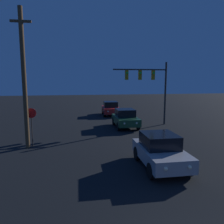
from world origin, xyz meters
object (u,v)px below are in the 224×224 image
object	(u,v)px
car_near	(160,151)
car_far	(111,108)
traffic_signal_mast	(150,82)
stop_sign	(31,120)
car_mid	(125,118)
utility_pole	(24,78)

from	to	relation	value
car_near	car_far	xyz separation A→B (m)	(0.13, 16.62, 0.00)
traffic_signal_mast	stop_sign	xyz separation A→B (m)	(-10.03, -5.40, -2.42)
traffic_signal_mast	stop_sign	distance (m)	11.64
car_near	traffic_signal_mast	world-z (taller)	traffic_signal_mast
car_near	car_mid	bearing A→B (deg)	-91.65
car_near	car_mid	world-z (taller)	same
car_far	stop_sign	xyz separation A→B (m)	(-7.21, -11.92, 0.91)
traffic_signal_mast	stop_sign	world-z (taller)	traffic_signal_mast
stop_sign	utility_pole	distance (m)	2.76
car_far	traffic_signal_mast	distance (m)	7.85
car_mid	traffic_signal_mast	world-z (taller)	traffic_signal_mast
car_near	traffic_signal_mast	bearing A→B (deg)	-105.75
stop_sign	utility_pole	world-z (taller)	utility_pole
car_near	stop_sign	bearing A→B (deg)	-33.04
car_far	utility_pole	xyz separation A→B (m)	(-7.45, -12.23, 3.65)
stop_sign	car_mid	bearing A→B (deg)	32.50
traffic_signal_mast	car_mid	bearing A→B (deg)	-165.69
car_mid	utility_pole	size ratio (longest dim) A/B	0.45
traffic_signal_mast	car_near	bearing A→B (deg)	-106.32
traffic_signal_mast	utility_pole	bearing A→B (deg)	-150.95
car_near	stop_sign	distance (m)	8.54
car_mid	utility_pole	distance (m)	9.89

